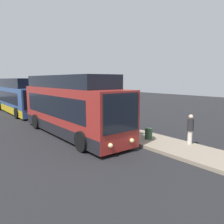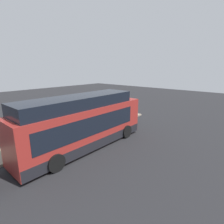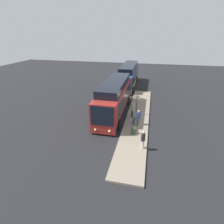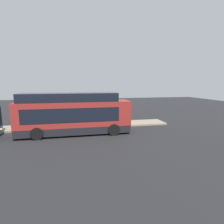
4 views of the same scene
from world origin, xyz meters
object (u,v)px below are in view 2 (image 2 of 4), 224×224
object	(u,v)px
passenger_with_bags	(75,124)
trash_bin	(100,121)
passenger_waiting	(107,110)
passenger_boarding	(84,119)
bus_lead	(84,125)
sign_post	(64,119)
suitcase	(86,125)

from	to	relation	value
passenger_with_bags	trash_bin	xyz separation A→B (m)	(3.64, 0.56, -0.66)
passenger_waiting	trash_bin	xyz separation A→B (m)	(-2.16, -0.99, -0.58)
passenger_boarding	trash_bin	size ratio (longest dim) A/B	2.60
bus_lead	passenger_with_bags	world-z (taller)	bus_lead
passenger_boarding	sign_post	world-z (taller)	sign_post
passenger_boarding	trash_bin	xyz separation A→B (m)	(1.91, -0.26, -0.58)
suitcase	sign_post	xyz separation A→B (m)	(-2.33, 0.04, 1.15)
passenger_boarding	passenger_waiting	bearing A→B (deg)	154.65
bus_lead	trash_bin	size ratio (longest dim) A/B	16.52
passenger_with_bags	sign_post	world-z (taller)	sign_post
passenger_boarding	sign_post	distance (m)	2.64
sign_post	trash_bin	distance (m)	4.61
passenger_waiting	passenger_with_bags	size ratio (longest dim) A/B	0.93
passenger_boarding	sign_post	xyz separation A→B (m)	(-2.54, -0.41, 0.61)
passenger_with_bags	passenger_waiting	bearing A→B (deg)	-83.94
passenger_boarding	passenger_with_bags	size ratio (longest dim) A/B	0.95
bus_lead	trash_bin	distance (m)	5.55
passenger_with_bags	trash_bin	world-z (taller)	passenger_with_bags
sign_post	trash_bin	world-z (taller)	sign_post
suitcase	trash_bin	bearing A→B (deg)	5.45
passenger_boarding	passenger_with_bags	distance (m)	1.91
bus_lead	sign_post	distance (m)	2.72
bus_lead	suitcase	bearing A→B (deg)	47.62
trash_bin	passenger_with_bags	bearing A→B (deg)	-171.27
passenger_boarding	bus_lead	bearing A→B (deg)	14.23
passenger_boarding	trash_bin	world-z (taller)	passenger_boarding
bus_lead	suitcase	distance (m)	3.84
bus_lead	suitcase	size ratio (longest dim) A/B	11.09
passenger_waiting	trash_bin	world-z (taller)	passenger_waiting
suitcase	bus_lead	bearing A→B (deg)	-132.38
suitcase	trash_bin	xyz separation A→B (m)	(2.12, 0.20, -0.04)
passenger_with_bags	suitcase	size ratio (longest dim) A/B	1.85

